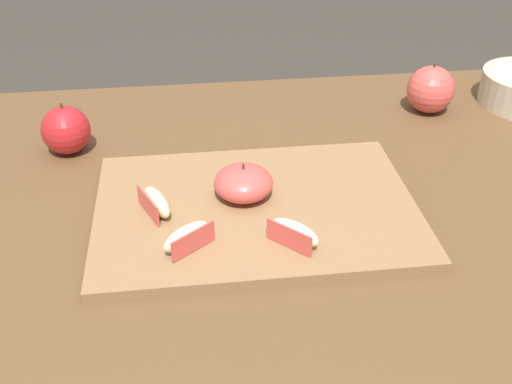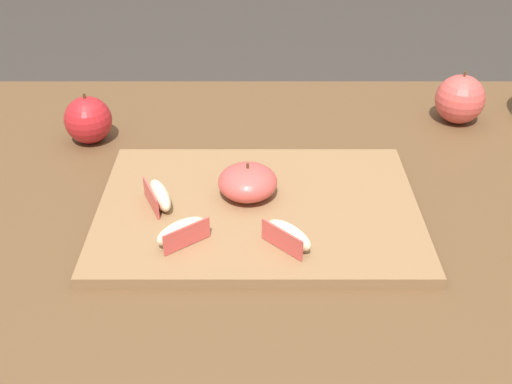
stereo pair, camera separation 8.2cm
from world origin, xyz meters
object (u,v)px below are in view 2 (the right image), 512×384
Objects in this scene: apple_half_skin_up at (245,182)px; apple_wedge_front at (157,196)px; apple_wedge_middle at (180,232)px; cutting_board at (256,209)px; apple_wedge_right at (286,235)px; whole_apple_crimson at (85,120)px; whole_apple_pink_lady at (457,99)px.

apple_half_skin_up is 1.13× the size of apple_wedge_front.
apple_half_skin_up is 0.13m from apple_wedge_middle.
apple_wedge_middle is at bearing -139.14° from cutting_board.
whole_apple_crimson is (-0.31, 0.29, 0.01)m from apple_wedge_right.
whole_apple_crimson is (-0.61, -0.07, -0.00)m from whole_apple_pink_lady.
apple_wedge_front is (-0.13, -0.00, 0.02)m from cutting_board.
cutting_board is at bearing -56.35° from apple_half_skin_up.
apple_wedge_front is 0.25m from whole_apple_crimson.
apple_wedge_middle is (-0.09, -0.08, 0.02)m from cutting_board.
apple_wedge_front is 0.55m from whole_apple_pink_lady.
whole_apple_crimson is at bearing 121.89° from apple_wedge_middle.
apple_wedge_front is 1.05× the size of apple_wedge_middle.
whole_apple_pink_lady reaches higher than apple_wedge_right.
apple_wedge_front and apple_wedge_middle have the same top height.
whole_apple_pink_lady reaches higher than apple_wedge_front.
whole_apple_pink_lady is at bearing 30.42° from apple_wedge_front.
whole_apple_pink_lady is (0.44, 0.36, 0.01)m from apple_wedge_middle.
apple_wedge_middle is at bearing -64.30° from apple_wedge_front.
cutting_board is 0.10m from apple_wedge_right.
cutting_board is 0.04m from apple_half_skin_up.
apple_wedge_middle is 0.34m from whole_apple_crimson.
whole_apple_crimson is (-0.14, 0.21, 0.01)m from apple_wedge_front.
apple_wedge_front is 0.85× the size of whole_apple_crimson.
apple_wedge_right is (0.04, -0.09, 0.02)m from cutting_board.
whole_apple_crimson is at bearing -173.40° from whole_apple_pink_lady.
apple_wedge_front is 0.09m from apple_wedge_middle.
apple_wedge_front is 0.19m from apple_wedge_right.
apple_wedge_right is at bearing -3.43° from apple_wedge_middle.
whole_apple_crimson is (-0.26, 0.18, 0.00)m from apple_half_skin_up.
cutting_board is 4.70× the size of whole_apple_pink_lady.
whole_apple_crimson is at bearing 136.21° from apple_wedge_right.
apple_half_skin_up is at bearing 123.65° from cutting_board.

